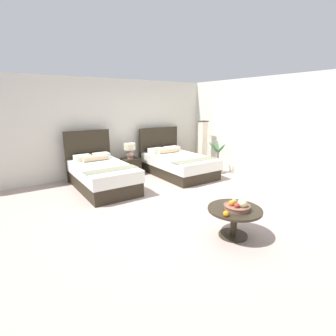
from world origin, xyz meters
TOP-DOWN VIEW (x-y plane):
  - ground_plane at (0.00, 0.00)m, footprint 9.27×9.70m
  - wall_back at (0.00, 3.05)m, footprint 9.27×0.12m
  - wall_side_right at (2.83, 0.40)m, footprint 0.12×5.30m
  - bed_near_window at (-1.12, 1.81)m, footprint 1.20×2.08m
  - bed_near_corner at (1.12, 1.82)m, footprint 1.37×2.17m
  - nightstand at (-0.00, 2.57)m, footprint 0.49×0.45m
  - table_lamp at (-0.00, 2.59)m, footprint 0.32×0.32m
  - coffee_table at (-0.22, -1.55)m, footprint 0.82×0.82m
  - fruit_bowl at (-0.23, -1.61)m, footprint 0.40×0.40m
  - loose_apple at (0.06, -1.47)m, footprint 0.08×0.08m
  - loose_orange at (-0.54, -1.67)m, footprint 0.08×0.08m
  - floor_lamp_corner at (2.37, 2.17)m, footprint 0.25×0.25m
  - potted_palm at (2.20, 1.28)m, footprint 0.53×0.53m

SIDE VIEW (x-z plane):
  - ground_plane at x=0.00m, z-range -0.02..0.00m
  - nightstand at x=0.00m, z-range 0.00..0.48m
  - potted_palm at x=2.20m, z-range -0.21..0.75m
  - bed_near_corner at x=1.12m, z-range -0.32..0.96m
  - bed_near_window at x=-1.12m, z-range -0.32..1.01m
  - coffee_table at x=-0.22m, z-range 0.12..0.58m
  - loose_apple at x=0.06m, z-range 0.46..0.54m
  - loose_orange at x=-0.54m, z-range 0.46..0.55m
  - fruit_bowl at x=-0.23m, z-range 0.43..0.62m
  - floor_lamp_corner at x=2.37m, z-range 0.00..1.48m
  - table_lamp at x=0.00m, z-range 0.53..0.97m
  - wall_back at x=0.00m, z-range 0.00..2.69m
  - wall_side_right at x=2.83m, z-range 0.00..2.69m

